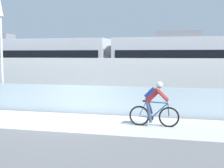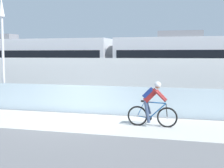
{
  "view_description": "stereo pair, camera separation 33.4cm",
  "coord_description": "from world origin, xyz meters",
  "views": [
    {
      "loc": [
        4.49,
        -11.09,
        2.56
      ],
      "look_at": [
        1.17,
        2.35,
        1.25
      ],
      "focal_mm": 50.93,
      "sensor_mm": 36.0,
      "label": 1
    },
    {
      "loc": [
        4.81,
        -11.0,
        2.56
      ],
      "look_at": [
        1.17,
        2.35,
        1.25
      ],
      "focal_mm": 50.93,
      "sensor_mm": 36.0,
      "label": 2
    }
  ],
  "objects": [
    {
      "name": "tram",
      "position": [
        0.05,
        6.85,
        1.89
      ],
      "size": [
        22.56,
        2.54,
        3.81
      ],
      "color": "silver",
      "rests_on": "ground"
    },
    {
      "name": "tram_rail_near",
      "position": [
        0.0,
        6.13,
        0.0
      ],
      "size": [
        32.0,
        0.08,
        0.01
      ],
      "primitive_type": "cube",
      "color": "#595654",
      "rests_on": "ground"
    },
    {
      "name": "tram_rail_far",
      "position": [
        0.0,
        7.57,
        0.0
      ],
      "size": [
        32.0,
        0.08,
        0.01
      ],
      "primitive_type": "cube",
      "color": "#595654",
      "rests_on": "ground"
    },
    {
      "name": "lamp_post_antenna",
      "position": [
        -4.12,
        2.15,
        3.29
      ],
      "size": [
        0.28,
        0.28,
        5.2
      ],
      "color": "gray",
      "rests_on": "ground"
    },
    {
      "name": "glass_parapet",
      "position": [
        0.0,
        1.85,
        0.6
      ],
      "size": [
        32.0,
        0.05,
        1.21
      ],
      "primitive_type": "cube",
      "color": "silver",
      "rests_on": "ground"
    },
    {
      "name": "bike_path_deck",
      "position": [
        0.0,
        0.0,
        0.01
      ],
      "size": [
        32.0,
        3.2,
        0.01
      ],
      "primitive_type": "cube",
      "color": "beige",
      "rests_on": "ground"
    },
    {
      "name": "concrete_barrier_wall",
      "position": [
        0.0,
        3.65,
        1.18
      ],
      "size": [
        32.0,
        0.36,
        2.37
      ],
      "primitive_type": "cube",
      "color": "silver",
      "rests_on": "ground"
    },
    {
      "name": "ground_plane",
      "position": [
        0.0,
        0.0,
        0.0
      ],
      "size": [
        200.0,
        200.0,
        0.0
      ],
      "primitive_type": "plane",
      "color": "slate"
    },
    {
      "name": "cyclist_on_bike",
      "position": [
        3.27,
        -0.0,
        0.8
      ],
      "size": [
        1.77,
        0.58,
        1.61
      ],
      "color": "black",
      "rests_on": "ground"
    }
  ]
}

